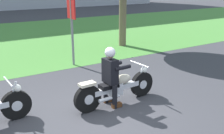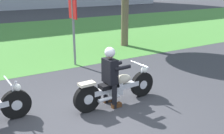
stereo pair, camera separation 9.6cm
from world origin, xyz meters
name	(u,v)px [view 2 (the right image)]	position (x,y,z in m)	size (l,w,h in m)	color
ground	(92,117)	(0.00, 0.00, 0.00)	(120.00, 120.00, 0.00)	#38383D
grass_verge	(9,39)	(0.00, 9.32, 0.00)	(60.00, 12.00, 0.01)	#478438
motorcycle_lead	(117,88)	(0.81, 0.29, 0.39)	(2.19, 0.66, 0.87)	black
rider_lead	(111,72)	(0.64, 0.28, 0.81)	(0.56, 0.48, 1.40)	black
sign_banner	(73,15)	(1.19, 3.64, 1.72)	(0.08, 0.60, 2.60)	gray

